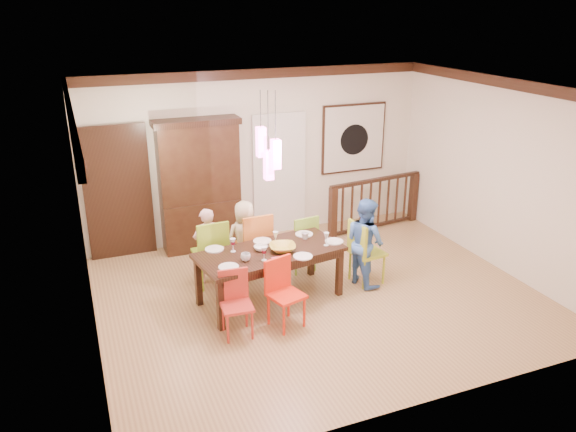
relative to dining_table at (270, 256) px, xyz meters
name	(u,v)px	position (x,y,z in m)	size (l,w,h in m)	color
floor	(318,295)	(0.68, -0.15, -0.66)	(6.00, 6.00, 0.00)	#9D754C
ceiling	(323,89)	(0.68, -0.15, 2.24)	(6.00, 6.00, 0.00)	white
wall_back	(259,155)	(0.68, 2.35, 0.79)	(6.00, 6.00, 0.00)	beige
wall_left	(83,231)	(-2.32, -0.15, 0.79)	(5.00, 5.00, 0.00)	beige
wall_right	(500,175)	(3.68, -0.15, 0.79)	(5.00, 5.00, 0.00)	beige
crown_molding	(323,95)	(0.68, -0.15, 2.16)	(6.00, 5.00, 0.16)	black
panel_door	(118,194)	(-1.72, 2.30, 0.39)	(1.04, 0.07, 2.24)	black
white_doorway	(279,176)	(1.03, 2.32, 0.39)	(0.97, 0.05, 2.22)	silver
painting	(354,138)	(2.48, 2.31, 0.94)	(1.25, 0.06, 1.25)	black
pendant_cluster	(268,153)	(0.00, 0.00, 1.45)	(0.27, 0.21, 1.14)	#F74AAC
dining_table	(270,256)	(0.00, 0.00, 0.00)	(2.09, 1.18, 0.75)	black
chair_far_left	(210,247)	(-0.64, 0.77, -0.07)	(0.48, 0.48, 1.03)	#94C32A
chair_far_mid	(253,239)	(0.03, 0.81, -0.07)	(0.48, 0.48, 1.03)	orange
chair_far_right	(300,238)	(0.77, 0.74, -0.14)	(0.46, 0.46, 0.91)	#85B735
chair_near_left	(237,301)	(-0.69, -0.70, -0.18)	(0.40, 0.40, 0.83)	red
chair_near_mid	(286,290)	(-0.04, -0.72, -0.15)	(0.50, 0.50, 0.89)	red
chair_end_right	(368,247)	(1.52, -0.02, -0.11)	(0.49, 0.49, 0.97)	#AABB2B
china_hutch	(200,185)	(-0.44, 2.15, 0.44)	(1.39, 0.46, 2.20)	black
balustrade	(375,203)	(2.69, 1.80, -0.16)	(1.94, 0.31, 0.96)	black
person_far_left	(207,246)	(-0.67, 0.87, -0.09)	(0.42, 0.28, 1.15)	#FDC1C6
person_far_mid	(245,239)	(-0.08, 0.87, -0.07)	(0.58, 0.38, 1.18)	beige
person_end_right	(365,242)	(1.46, -0.03, 0.00)	(0.64, 0.50, 1.32)	#4576C1
serving_bowl	(283,248)	(0.16, -0.07, 0.13)	(0.36, 0.36, 0.09)	gold
small_bowl	(261,248)	(-0.11, 0.06, 0.12)	(0.19, 0.19, 0.06)	white
cup_left	(246,257)	(-0.40, -0.19, 0.14)	(0.13, 0.13, 0.10)	silver
cup_right	(305,236)	(0.61, 0.19, 0.14)	(0.11, 0.11, 0.10)	silver
plate_far_left	(214,249)	(-0.69, 0.31, 0.10)	(0.26, 0.26, 0.01)	white
plate_far_mid	(262,241)	(0.01, 0.33, 0.10)	(0.26, 0.26, 0.01)	white
plate_far_right	(304,234)	(0.66, 0.34, 0.10)	(0.26, 0.26, 0.01)	white
plate_near_left	(229,267)	(-0.66, -0.30, 0.10)	(0.26, 0.26, 0.01)	white
plate_near_mid	(303,256)	(0.34, -0.36, 0.10)	(0.26, 0.26, 0.01)	white
plate_end_right	(334,241)	(0.94, -0.06, 0.10)	(0.26, 0.26, 0.01)	white
wine_glass_a	(233,245)	(-0.47, 0.15, 0.18)	(0.08, 0.08, 0.19)	#590C19
wine_glass_b	(276,238)	(0.15, 0.17, 0.18)	(0.08, 0.08, 0.19)	silver
wine_glass_c	(264,254)	(-0.18, -0.27, 0.18)	(0.08, 0.08, 0.19)	#590C19
wine_glass_d	(326,239)	(0.79, -0.13, 0.18)	(0.08, 0.08, 0.19)	silver
napkin	(279,259)	(0.02, -0.32, 0.10)	(0.18, 0.14, 0.01)	#D83359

